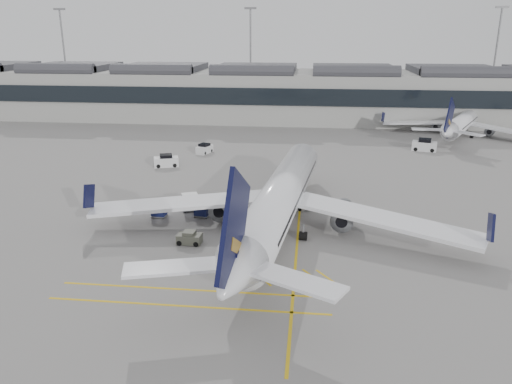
# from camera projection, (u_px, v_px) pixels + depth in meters

# --- Properties ---
(ground) EXTENTS (220.00, 220.00, 0.00)m
(ground) POSITION_uv_depth(u_px,v_px,m) (197.00, 240.00, 49.96)
(ground) COLOR gray
(ground) RESTS_ON ground
(terminal) EXTENTS (200.00, 20.45, 12.40)m
(terminal) POSITION_uv_depth(u_px,v_px,m) (265.00, 93.00, 116.04)
(terminal) COLOR #9E9E99
(terminal) RESTS_ON ground
(light_masts) EXTENTS (113.00, 0.60, 25.45)m
(light_masts) POSITION_uv_depth(u_px,v_px,m) (264.00, 53.00, 126.94)
(light_masts) COLOR slate
(light_masts) RESTS_ON ground
(apron_markings) EXTENTS (0.25, 60.00, 0.01)m
(apron_markings) POSITION_uv_depth(u_px,v_px,m) (300.00, 210.00, 58.36)
(apron_markings) COLOR gold
(apron_markings) RESTS_ON ground
(airliner_main) EXTENTS (39.86, 43.76, 11.65)m
(airliner_main) POSITION_uv_depth(u_px,v_px,m) (280.00, 199.00, 51.30)
(airliner_main) COLOR white
(airliner_main) RESTS_ON ground
(airliner_far) EXTENTS (28.63, 31.58, 9.10)m
(airliner_far) POSITION_uv_depth(u_px,v_px,m) (463.00, 122.00, 98.45)
(airliner_far) COLOR white
(airliner_far) RESTS_ON ground
(belt_loader) EXTENTS (4.74, 2.49, 1.88)m
(belt_loader) POSITION_uv_depth(u_px,v_px,m) (290.00, 203.00, 58.85)
(belt_loader) COLOR beige
(belt_loader) RESTS_ON ground
(baggage_cart_a) EXTENTS (2.15, 2.00, 1.80)m
(baggage_cart_a) POSITION_uv_depth(u_px,v_px,m) (235.00, 226.00, 50.82)
(baggage_cart_a) COLOR gray
(baggage_cart_a) RESTS_ON ground
(baggage_cart_b) EXTENTS (2.37, 2.19, 2.01)m
(baggage_cart_b) POSITION_uv_depth(u_px,v_px,m) (190.00, 202.00, 57.71)
(baggage_cart_b) COLOR gray
(baggage_cart_b) RESTS_ON ground
(baggage_cart_c) EXTENTS (1.86, 1.62, 1.74)m
(baggage_cart_c) POSITION_uv_depth(u_px,v_px,m) (202.00, 209.00, 55.91)
(baggage_cart_c) COLOR gray
(baggage_cart_c) RESTS_ON ground
(baggage_cart_d) EXTENTS (1.74, 1.48, 1.72)m
(baggage_cart_d) POSITION_uv_depth(u_px,v_px,m) (159.00, 209.00, 55.81)
(baggage_cart_d) COLOR gray
(baggage_cart_d) RESTS_ON ground
(ramp_agent_a) EXTENTS (0.75, 0.68, 1.73)m
(ramp_agent_a) POSITION_uv_depth(u_px,v_px,m) (280.00, 212.00, 55.14)
(ramp_agent_a) COLOR #F74B0D
(ramp_agent_a) RESTS_ON ground
(ramp_agent_b) EXTENTS (1.12, 1.11, 1.83)m
(ramp_agent_b) POSITION_uv_depth(u_px,v_px,m) (264.00, 223.00, 51.76)
(ramp_agent_b) COLOR orange
(ramp_agent_b) RESTS_ON ground
(pushback_tug) EXTENTS (2.42, 1.58, 1.31)m
(pushback_tug) POSITION_uv_depth(u_px,v_px,m) (189.00, 238.00, 48.90)
(pushback_tug) COLOR #5B5C4E
(pushback_tug) RESTS_ON ground
(safety_cone_nose) EXTENTS (0.35, 0.35, 0.49)m
(safety_cone_nose) POSITION_uv_depth(u_px,v_px,m) (277.00, 183.00, 67.85)
(safety_cone_nose) COLOR #F24C0A
(safety_cone_nose) RESTS_ON ground
(safety_cone_engine) EXTENTS (0.33, 0.33, 0.46)m
(safety_cone_engine) POSITION_uv_depth(u_px,v_px,m) (340.00, 215.00, 55.89)
(safety_cone_engine) COLOR #F24C0A
(safety_cone_engine) RESTS_ON ground
(service_van_left) EXTENTS (4.07, 2.90, 1.89)m
(service_van_left) POSITION_uv_depth(u_px,v_px,m) (166.00, 161.00, 76.61)
(service_van_left) COLOR silver
(service_van_left) RESTS_ON ground
(service_van_mid) EXTENTS (2.59, 3.56, 1.65)m
(service_van_mid) POSITION_uv_depth(u_px,v_px,m) (204.00, 149.00, 84.97)
(service_van_mid) COLOR silver
(service_van_mid) RESTS_ON ground
(service_van_right) EXTENTS (4.47, 3.00, 2.10)m
(service_van_right) POSITION_uv_depth(u_px,v_px,m) (424.00, 145.00, 86.62)
(service_van_right) COLOR silver
(service_van_right) RESTS_ON ground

